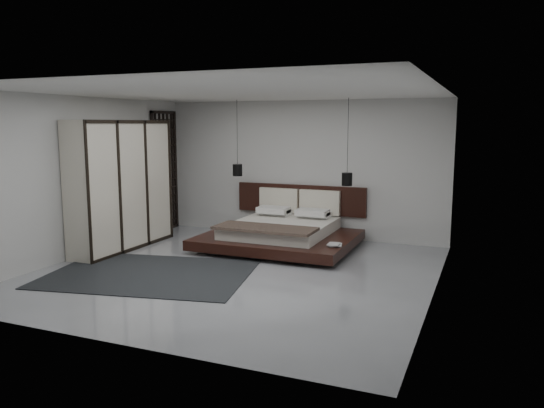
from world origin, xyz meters
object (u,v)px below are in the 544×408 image
at_px(rug, 150,274).
at_px(pendant_right, 347,179).
at_px(bed, 282,232).
at_px(pendant_left, 238,170).
at_px(lattice_screen, 165,171).
at_px(wardrobe, 121,185).

bearing_deg(rug, pendant_right, 51.84).
xyz_separation_m(bed, pendant_left, (-1.14, 0.44, 1.11)).
distance_m(lattice_screen, wardrobe, 1.83).
distance_m(bed, wardrobe, 3.12).
height_order(bed, rug, bed).
bearing_deg(wardrobe, rug, -40.66).
bearing_deg(pendant_right, pendant_left, 180.00).
bearing_deg(bed, wardrobe, -154.92).
relative_size(lattice_screen, wardrobe, 1.06).
bearing_deg(pendant_left, wardrobe, -132.58).
bearing_deg(pendant_left, rug, -91.32).
relative_size(pendant_right, rug, 0.53).
bearing_deg(bed, rug, -115.35).
bearing_deg(bed, pendant_left, 159.01).
distance_m(lattice_screen, pendant_right, 4.10).
relative_size(wardrobe, rug, 0.79).
bearing_deg(rug, lattice_screen, 119.47).
distance_m(bed, rug, 2.84).
relative_size(bed, rug, 0.90).
xyz_separation_m(pendant_right, rug, (-2.35, -2.99, -1.30)).
xyz_separation_m(bed, wardrobe, (-2.71, -1.27, 0.91)).
distance_m(pendant_right, rug, 4.02).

